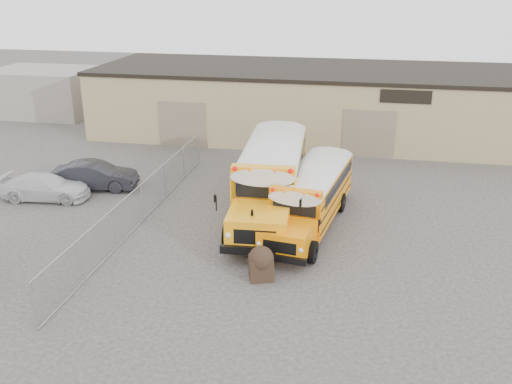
% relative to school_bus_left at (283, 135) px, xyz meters
% --- Properties ---
extents(ground, '(120.00, 120.00, 0.00)m').
position_rel_school_bus_left_xyz_m(ground, '(0.92, -12.40, -1.89)').
color(ground, '#373532').
rests_on(ground, ground).
extents(warehouse, '(30.20, 10.20, 4.67)m').
position_rel_school_bus_left_xyz_m(warehouse, '(0.92, 7.60, 0.48)').
color(warehouse, '#897B55').
rests_on(warehouse, ground).
extents(chainlink_fence, '(0.07, 18.07, 1.81)m').
position_rel_school_bus_left_xyz_m(chainlink_fence, '(-5.08, -9.40, -0.99)').
color(chainlink_fence, gray).
rests_on(chainlink_fence, ground).
extents(distant_building_left, '(8.00, 6.00, 3.60)m').
position_rel_school_bus_left_xyz_m(distant_building_left, '(-21.08, 9.60, -0.09)').
color(distant_building_left, gray).
rests_on(distant_building_left, ground).
extents(school_bus_left, '(3.55, 11.35, 3.27)m').
position_rel_school_bus_left_xyz_m(school_bus_left, '(0.00, 0.00, 0.00)').
color(school_bus_left, '#FFA110').
rests_on(school_bus_left, ground).
extents(school_bus_right, '(3.42, 9.18, 2.62)m').
position_rel_school_bus_left_xyz_m(school_bus_right, '(3.33, -2.78, -0.38)').
color(school_bus_right, orange).
rests_on(school_bus_right, ground).
extents(tarp_bundle, '(1.08, 1.02, 1.31)m').
position_rel_school_bus_left_xyz_m(tarp_bundle, '(1.31, -13.63, -1.22)').
color(tarp_bundle, black).
rests_on(tarp_bundle, ground).
extents(car_white, '(4.62, 2.29, 1.29)m').
position_rel_school_bus_left_xyz_m(car_white, '(-10.95, -7.81, -1.25)').
color(car_white, silver).
rests_on(car_white, ground).
extents(car_dark, '(4.64, 2.23, 1.47)m').
position_rel_school_bus_left_xyz_m(car_dark, '(-9.17, -5.94, -1.16)').
color(car_dark, black).
rests_on(car_dark, ground).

